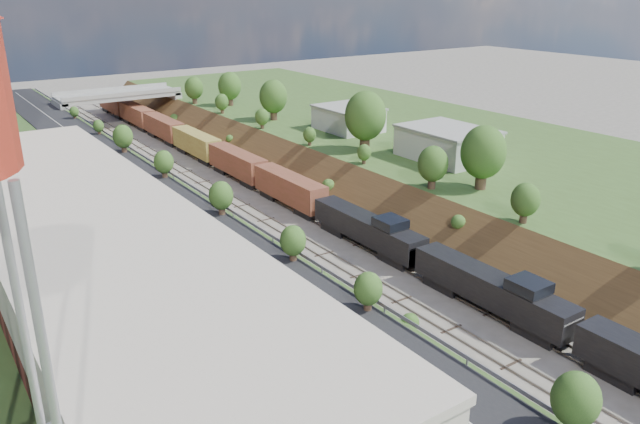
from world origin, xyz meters
TOP-DOWN VIEW (x-y plane):
  - platform_right at (33.00, 60.00)m, footprint 44.00×180.00m
  - embankment_left at (-11.00, 60.00)m, footprint 10.00×180.00m
  - embankment_right at (11.00, 60.00)m, footprint 10.00×180.00m
  - rail_left_track at (-2.60, 60.00)m, footprint 1.58×180.00m
  - rail_right_track at (2.60, 60.00)m, footprint 1.58×180.00m
  - road at (-15.50, 60.00)m, footprint 8.00×180.00m
  - guardrail at (-11.40, 59.80)m, footprint 0.10×171.00m
  - commercial_building at (-28.00, 38.00)m, footprint 14.30×62.30m
  - overpass at (0.00, 122.00)m, footprint 24.50×8.30m
  - white_building_near at (23.50, 52.00)m, footprint 9.00×12.00m
  - white_building_far at (23.00, 74.00)m, footprint 8.00×10.00m
  - tree_right_large at (17.00, 40.00)m, footprint 5.25×5.25m
  - tree_left_crest at (-11.80, 20.00)m, footprint 2.45×2.45m
  - freight_train at (2.60, 73.62)m, footprint 2.79×142.75m
  - suv at (-16.50, 38.47)m, footprint 3.78×7.00m

SIDE VIEW (x-z plane):
  - embankment_left at x=-11.00m, z-range -5.00..5.00m
  - embankment_right at x=11.00m, z-range -5.00..5.00m
  - rail_left_track at x=-2.60m, z-range 0.00..0.18m
  - rail_right_track at x=2.60m, z-range 0.00..0.18m
  - freight_train at x=2.60m, z-range 0.17..4.72m
  - platform_right at x=33.00m, z-range 0.00..5.00m
  - overpass at x=0.00m, z-range 1.22..8.62m
  - road at x=-15.50m, z-range 5.00..5.10m
  - guardrail at x=-11.40m, z-range 5.20..5.90m
  - suv at x=-16.50m, z-range 5.10..6.96m
  - white_building_far at x=23.00m, z-range 5.00..8.60m
  - white_building_near at x=23.50m, z-range 5.00..9.00m
  - tree_left_crest at x=-11.80m, z-range 5.26..8.82m
  - commercial_building at x=-28.00m, z-range 5.01..12.01m
  - tree_right_large at x=17.00m, z-range 5.58..13.19m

